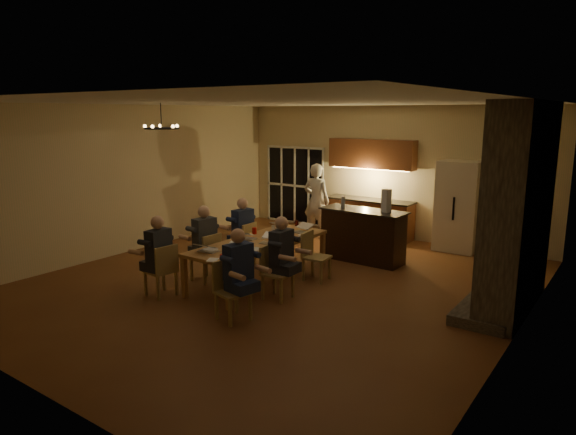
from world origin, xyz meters
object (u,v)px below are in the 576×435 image
(mug_back, at_px, (273,228))
(plate_left, at_px, (211,249))
(redcup_near, at_px, (223,258))
(laptop_e, at_px, (282,223))
(laptop_f, at_px, (301,227))
(person_right_mid, at_px, (282,257))
(chandelier, at_px, (162,128))
(chair_left_far, at_px, (242,244))
(person_right_near, at_px, (239,274))
(dining_table, at_px, (260,261))
(standing_person, at_px, (316,201))
(laptop_a, at_px, (208,245))
(chair_right_near, at_px, (233,292))
(laptop_c, at_px, (247,233))
(person_left_mid, at_px, (205,243))
(mug_front, at_px, (240,242))
(can_right, at_px, (286,239))
(chair_left_near, at_px, (160,270))
(chair_right_far, at_px, (317,257))
(chair_left_mid, at_px, (205,257))
(laptop_d, at_px, (270,237))
(plate_far, at_px, (305,235))
(bar_blender, at_px, (386,201))
(chair_right_mid, at_px, (278,273))
(person_left_near, at_px, (159,257))
(refrigerator, at_px, (459,206))
(can_cola, at_px, (297,223))
(plate_near, at_px, (253,249))
(person_left_far, at_px, (243,232))
(laptop_b, at_px, (235,247))
(mug_mid, at_px, (282,234))
(can_silver, at_px, (234,246))
(bar_island, at_px, (363,235))
(redcup_mid, at_px, (254,231))
(bar_bottle, at_px, (343,202))

(mug_back, height_order, plate_left, mug_back)
(redcup_near, bearing_deg, laptop_e, 104.37)
(laptop_f, bearing_deg, person_right_mid, -58.43)
(person_right_mid, relative_size, chandelier, 2.19)
(chair_left_far, xyz_separation_m, person_right_near, (1.72, -2.09, 0.24))
(dining_table, xyz_separation_m, standing_person, (-0.96, 3.45, 0.54))
(plate_left, bearing_deg, laptop_a, -70.86)
(chair_right_near, relative_size, redcup_near, 7.42)
(laptop_c, bearing_deg, dining_table, 168.36)
(person_left_mid, xyz_separation_m, mug_front, (0.81, 0.06, 0.11))
(person_right_near, distance_m, can_right, 1.84)
(chair_left_near, bearing_deg, person_right_mid, 128.85)
(chair_right_near, xyz_separation_m, chair_right_far, (0.01, 2.30, 0.00))
(laptop_a, xyz_separation_m, plate_left, (-0.03, 0.09, -0.10))
(chair_left_mid, relative_size, mug_front, 8.90)
(mug_back, bearing_deg, laptop_d, -56.61)
(laptop_c, height_order, plate_far, laptop_c)
(person_left_mid, distance_m, bar_blender, 3.66)
(chair_left_near, xyz_separation_m, chair_right_mid, (1.70, 1.01, 0.00))
(person_left_near, relative_size, person_right_mid, 1.00)
(laptop_a, bearing_deg, chair_right_far, -129.34)
(chair_left_mid, height_order, laptop_c, laptop_c)
(laptop_c, distance_m, mug_front, 0.47)
(person_right_near, xyz_separation_m, laptop_f, (-0.58, 2.53, 0.17))
(refrigerator, relative_size, can_cola, 16.67)
(can_cola, height_order, plate_near, can_cola)
(chair_right_mid, relative_size, laptop_a, 2.78)
(person_left_far, relative_size, laptop_b, 4.31)
(person_left_near, height_order, mug_mid, person_left_near)
(chair_right_mid, height_order, plate_near, chair_right_mid)
(dining_table, bearing_deg, plate_left, -106.73)
(person_left_mid, distance_m, laptop_f, 1.87)
(person_left_mid, bearing_deg, person_left_far, -172.36)
(chair_left_near, relative_size, chandelier, 1.41)
(chair_left_near, xyz_separation_m, laptop_a, (0.63, 0.51, 0.42))
(laptop_c, bearing_deg, chair_right_far, -163.79)
(laptop_b, relative_size, plate_far, 1.23)
(mug_back, bearing_deg, bar_blender, 39.89)
(dining_table, xyz_separation_m, chair_right_far, (0.83, 0.64, 0.07))
(dining_table, bearing_deg, can_right, 29.05)
(person_left_mid, relative_size, mug_back, 13.80)
(chair_left_far, bearing_deg, laptop_b, 33.97)
(chair_right_near, bearing_deg, laptop_e, 35.79)
(person_right_mid, xyz_separation_m, person_left_far, (-1.70, 1.03, 0.00))
(can_silver, bearing_deg, person_right_near, -46.03)
(bar_island, height_order, can_cola, bar_island)
(person_right_mid, bearing_deg, mug_front, 86.66)
(refrigerator, bearing_deg, can_silver, -114.78)
(dining_table, height_order, redcup_mid, redcup_mid)
(chair_right_far, height_order, bar_bottle, bar_bottle)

